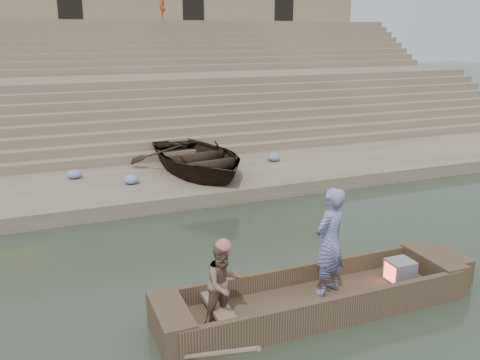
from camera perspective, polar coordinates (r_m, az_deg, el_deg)
ground at (r=9.06m, az=9.98°, el=-14.83°), size 120.00×120.00×0.00m
lower_landing at (r=15.76m, az=-5.32°, el=-0.12°), size 32.00×4.00×0.40m
mid_landing at (r=22.65m, az=-10.92°, el=7.81°), size 32.00×3.00×2.80m
upper_landing at (r=29.39m, az=-13.80°, el=11.90°), size 32.00×3.00×5.20m
ghat_steps at (r=24.25m, az=-11.77°, el=9.27°), size 32.00×11.00×5.20m
building_wall at (r=33.29m, az=-15.23°, el=17.46°), size 32.00×5.07×11.20m
main_rowboat at (r=9.15m, az=8.42°, el=-13.61°), size 5.00×1.30×0.22m
rowboat_trim at (r=9.15m, az=9.66°, el=-12.27°), size 6.04×2.63×2.03m
standing_man at (r=8.92m, az=10.04°, el=-6.82°), size 0.83×0.70×1.93m
rowing_man at (r=8.02m, az=-1.85°, el=-11.57°), size 0.77×0.67×1.36m
television at (r=9.93m, az=17.46°, el=-9.68°), size 0.46×0.42×0.40m
beached_rowboat at (r=15.82m, az=-4.77°, el=2.55°), size 3.96×5.13×0.98m
pedestrian at (r=29.21m, az=-8.62°, el=18.79°), size 0.85×1.13×1.55m
cloth_bundles at (r=15.92m, az=-8.42°, el=1.17°), size 6.93×1.64×0.26m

